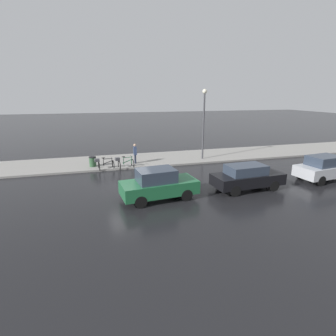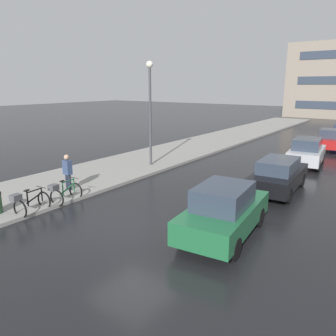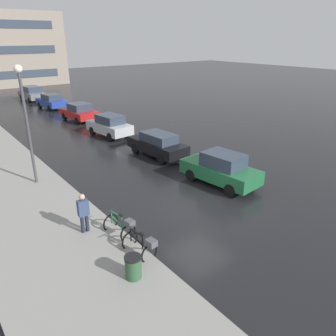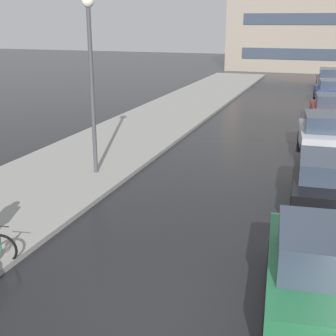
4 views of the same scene
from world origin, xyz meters
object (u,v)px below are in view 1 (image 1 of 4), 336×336
car_green (158,184)px  streetlamp (204,116)px  bicycle_second (124,163)px  car_black (247,177)px  bicycle_nearest (104,164)px  pedestrian (135,153)px  car_silver (324,168)px  trash_bin (93,162)px

car_green → streetlamp: streetlamp is taller
bicycle_second → car_black: car_black is taller
bicycle_second → streetlamp: streetlamp is taller
bicycle_nearest → car_green: (6.53, 2.60, 0.33)m
bicycle_nearest → streetlamp: streetlamp is taller
pedestrian → streetlamp: 6.47m
streetlamp → bicycle_second: bearing=-81.4°
bicycle_second → car_silver: 13.90m
car_silver → streetlamp: bearing=-142.5°
car_green → pedestrian: (-7.48, -0.11, 0.14)m
streetlamp → pedestrian: bearing=-89.8°
car_black → streetlamp: streetlamp is taller
bicycle_nearest → bicycle_second: bicycle_second is taller
car_green → trash_bin: size_ratio=4.72×
car_silver → streetlamp: 9.61m
bicycle_nearest → car_silver: bearing=65.7°
car_black → pedestrian: 9.28m
pedestrian → trash_bin: size_ratio=1.92×
car_black → car_silver: (-0.22, 5.88, 0.05)m
bicycle_nearest → streetlamp: bearing=96.6°
bicycle_nearest → bicycle_second: (0.06, 1.48, 0.00)m
bicycle_nearest → car_silver: size_ratio=0.35×
pedestrian → streetlamp: bearing=90.2°
bicycle_nearest → car_green: 7.04m
trash_bin → bicycle_second: bearing=68.1°
car_green → car_silver: (-0.25, 11.30, -0.00)m
car_black → pedestrian: pedestrian is taller
bicycle_nearest → streetlamp: 9.00m
bicycle_second → trash_bin: bicycle_second is taller
streetlamp → bicycle_nearest: bearing=-83.4°
bicycle_nearest → bicycle_second: 1.48m
pedestrian → trash_bin: bearing=-88.5°
car_silver → pedestrian: 13.51m
bicycle_second → car_black: 9.18m
car_green → pedestrian: bearing=-179.2°
streetlamp → trash_bin: bearing=-89.3°
car_green → streetlamp: size_ratio=0.72×
bicycle_nearest → streetlamp: (-0.97, 8.32, 3.28)m
bicycle_nearest → pedestrian: (-0.95, 2.49, 0.47)m
car_black → car_silver: size_ratio=1.07×
trash_bin → streetlamp: bearing=90.7°
streetlamp → trash_bin: (0.11, -9.14, -3.32)m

